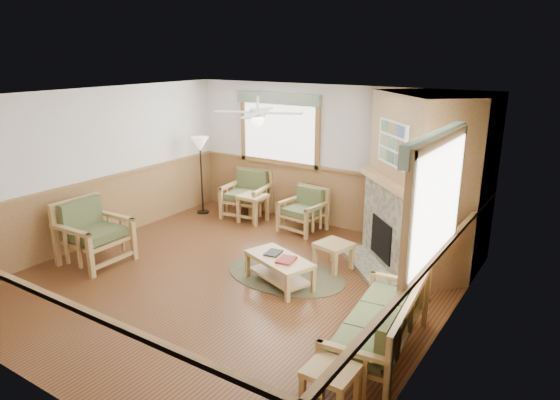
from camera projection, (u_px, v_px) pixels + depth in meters
The scene contains 24 objects.
floor at pixel (232, 281), 7.43m from camera, with size 6.00×6.00×0.01m, color #573018.
ceiling at pixel (226, 97), 6.65m from camera, with size 6.00×6.00×0.01m, color white.
wall_back at pixel (329, 157), 9.44m from camera, with size 6.00×0.02×2.70m, color white.
wall_front at pixel (26, 268), 4.64m from camera, with size 6.00×0.02×2.70m, color white.
wall_left at pixel (94, 168), 8.61m from camera, with size 0.02×6.00×2.70m, color white.
wall_right at pixel (443, 235), 5.46m from camera, with size 0.02×6.00×2.70m, color white.
wainscot at pixel (231, 247), 7.27m from camera, with size 6.00×6.00×1.10m, color olive, non-canonical shape.
fireplace at pixel (419, 183), 7.60m from camera, with size 2.20×2.20×2.70m, color olive, non-canonical shape.
window_back at pixel (279, 91), 9.64m from camera, with size 1.90×0.16×1.50m, color white, non-canonical shape.
window_right at pixel (445, 130), 4.98m from camera, with size 0.16×1.90×1.50m, color white, non-canonical shape.
ceiling_fan at pixel (258, 99), 6.74m from camera, with size 1.24×1.24×0.36m, color white, non-canonical shape.
sofa at pixel (379, 322), 5.50m from camera, with size 0.75×1.82×0.84m, color tan, non-canonical shape.
armchair_back_left at pixel (246, 194), 10.19m from camera, with size 0.83×0.83×0.93m, color tan, non-canonical shape.
armchair_back_right at pixel (303, 210), 9.39m from camera, with size 0.72×0.72×0.81m, color tan, non-canonical shape.
armchair_left at pixel (94, 233), 7.93m from camera, with size 0.91×0.91×1.02m, color tan, non-canonical shape.
coffee_table at pixel (279, 271), 7.26m from camera, with size 1.07×0.53×0.43m, color tan, non-canonical shape.
end_table_chairs at pixel (253, 208), 9.91m from camera, with size 0.50×0.48×0.56m, color tan, non-canonical shape.
end_table_sofa at pixel (330, 392), 4.63m from camera, with size 0.45×0.44×0.51m, color tan, non-canonical shape.
footstool at pixel (334, 256), 7.79m from camera, with size 0.49×0.49×0.43m, color tan, non-canonical shape.
braided_rug at pixel (285, 275), 7.62m from camera, with size 1.93×1.93×0.01m, color #4E4B31.
floor_lamp_left at pixel (201, 175), 10.31m from camera, with size 0.37×0.37×1.62m, color black, non-canonical shape.
floor_lamp_right at pixel (426, 247), 6.63m from camera, with size 0.36×0.36×1.58m, color black, non-canonical shape.
book_red at pixel (286, 259), 7.07m from camera, with size 0.22×0.30×0.03m, color maroon.
book_dark at pixel (273, 252), 7.32m from camera, with size 0.20×0.27×0.03m, color #26261F.
Camera 1 is at (4.31, -5.26, 3.30)m, focal length 32.00 mm.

